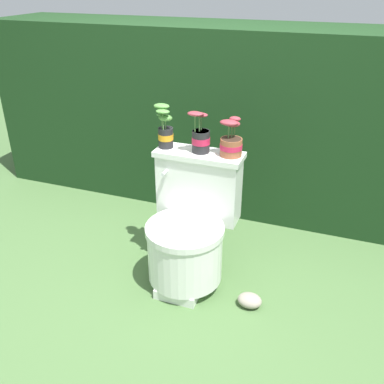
# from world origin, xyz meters

# --- Properties ---
(ground_plane) EXTENTS (12.00, 12.00, 0.00)m
(ground_plane) POSITION_xyz_m (0.00, 0.00, 0.00)
(ground_plane) COLOR #4C703D
(hedge_backdrop) EXTENTS (3.68, 0.67, 1.31)m
(hedge_backdrop) POSITION_xyz_m (0.00, 1.13, 0.66)
(hedge_backdrop) COLOR #193819
(hedge_backdrop) RESTS_ON ground
(toilet) EXTENTS (0.49, 0.54, 0.74)m
(toilet) POSITION_xyz_m (0.08, 0.04, 0.32)
(toilet) COLOR white
(toilet) RESTS_ON ground
(potted_plant_left) EXTENTS (0.11, 0.11, 0.25)m
(potted_plant_left) POSITION_xyz_m (-0.12, 0.20, 0.85)
(potted_plant_left) COLOR #262628
(potted_plant_left) RESTS_ON toilet
(potted_plant_midleft) EXTENTS (0.12, 0.11, 0.23)m
(potted_plant_midleft) POSITION_xyz_m (0.09, 0.20, 0.83)
(potted_plant_midleft) COLOR #262628
(potted_plant_midleft) RESTS_ON toilet
(potted_plant_middle) EXTENTS (0.13, 0.13, 0.21)m
(potted_plant_middle) POSITION_xyz_m (0.26, 0.21, 0.82)
(potted_plant_middle) COLOR #9E5638
(potted_plant_middle) RESTS_ON toilet
(garden_stone) EXTENTS (0.13, 0.11, 0.07)m
(garden_stone) POSITION_xyz_m (0.48, -0.09, 0.04)
(garden_stone) COLOR #9E9384
(garden_stone) RESTS_ON ground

